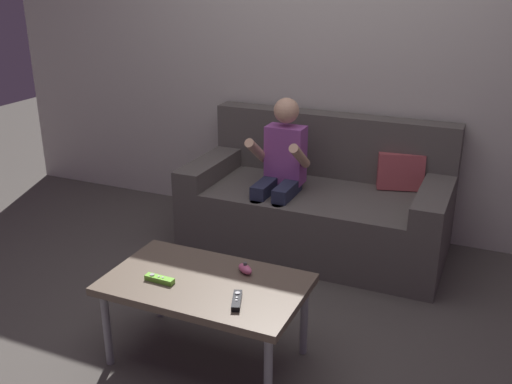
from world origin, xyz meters
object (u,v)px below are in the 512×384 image
at_px(person_seated_on_couch, 280,169).
at_px(nunchuk_pink, 245,269).
at_px(coffee_table, 206,289).
at_px(game_remote_black_far_corner, 237,301).
at_px(game_remote_lime_near_edge, 159,279).
at_px(couch, 319,204).

xyz_separation_m(person_seated_on_couch, nunchuk_pink, (0.24, -1.04, -0.13)).
bearing_deg(person_seated_on_couch, coffee_table, -84.73).
distance_m(coffee_table, game_remote_black_far_corner, 0.24).
bearing_deg(game_remote_lime_near_edge, couch, 79.26).
height_order(person_seated_on_couch, nunchuk_pink, person_seated_on_couch).
xyz_separation_m(person_seated_on_couch, game_remote_black_far_corner, (0.32, -1.29, -0.14)).
height_order(person_seated_on_couch, game_remote_black_far_corner, person_seated_on_couch).
xyz_separation_m(couch, person_seated_on_couch, (-0.20, -0.18, 0.27)).
height_order(couch, person_seated_on_couch, person_seated_on_couch).
relative_size(person_seated_on_couch, game_remote_lime_near_edge, 6.99).
height_order(couch, game_remote_lime_near_edge, couch).
relative_size(couch, game_remote_black_far_corner, 11.38).
height_order(person_seated_on_couch, coffee_table, person_seated_on_couch).
bearing_deg(coffee_table, game_remote_black_far_corner, -28.04).
bearing_deg(nunchuk_pink, game_remote_black_far_corner, -72.88).
xyz_separation_m(person_seated_on_couch, game_remote_lime_near_edge, (-0.07, -1.27, -0.14)).
bearing_deg(coffee_table, person_seated_on_couch, 95.27).
bearing_deg(game_remote_black_far_corner, nunchuk_pink, 107.12).
distance_m(person_seated_on_couch, game_remote_black_far_corner, 1.34).
distance_m(couch, game_remote_black_far_corner, 1.49).
xyz_separation_m(couch, game_remote_lime_near_edge, (-0.28, -1.45, 0.14)).
height_order(couch, coffee_table, couch).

